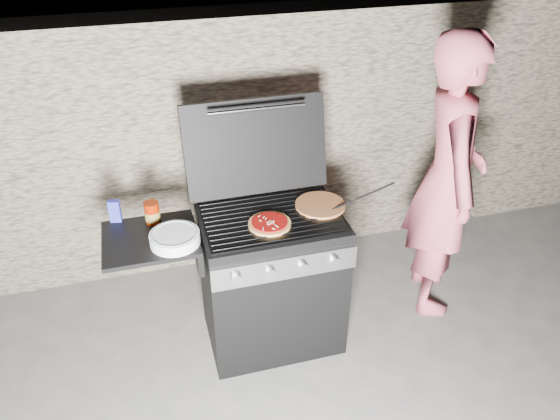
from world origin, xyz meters
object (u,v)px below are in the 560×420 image
object	(u,v)px
gas_grill	(231,287)
person	(447,180)
sauce_jar	(152,212)
pizza_topped	(270,223)

from	to	relation	value
gas_grill	person	xyz separation A→B (m)	(1.40, 0.10, 0.47)
gas_grill	sauce_jar	distance (m)	0.66
pizza_topped	person	world-z (taller)	person
gas_grill	pizza_topped	world-z (taller)	pizza_topped
pizza_topped	person	size ratio (longest dim) A/B	0.13
gas_grill	pizza_topped	xyz separation A→B (m)	(0.22, -0.07, 0.47)
sauce_jar	pizza_topped	bearing A→B (deg)	-19.44
gas_grill	pizza_topped	bearing A→B (deg)	-18.50
gas_grill	sauce_jar	bearing A→B (deg)	160.03
pizza_topped	person	xyz separation A→B (m)	(1.18, 0.17, 0.00)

